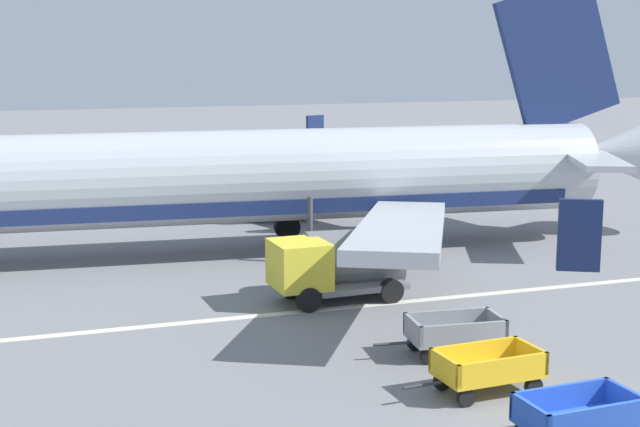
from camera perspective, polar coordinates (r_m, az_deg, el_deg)
apron_stripe at (r=29.88m, az=3.27°, el=-5.70°), size 120.00×0.36×0.01m
airplane at (r=36.81m, az=-3.63°, el=2.21°), size 37.67×30.28×11.34m
baggage_cart_third_in_row at (r=20.45m, az=15.74°, el=-12.07°), size 3.58×1.51×1.07m
baggage_cart_fourth_in_row at (r=22.78m, az=10.38°, el=-9.48°), size 3.59×1.54×1.07m
baggage_cart_far_end at (r=25.31m, az=8.36°, el=-7.38°), size 3.61×1.64×1.07m
service_truck_beside_carts at (r=29.77m, az=-0.40°, el=-3.56°), size 4.45×2.16×2.10m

